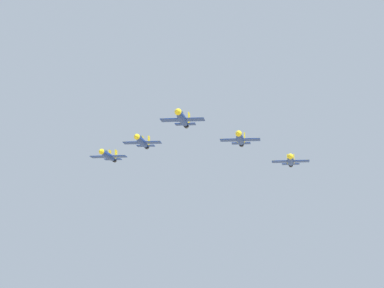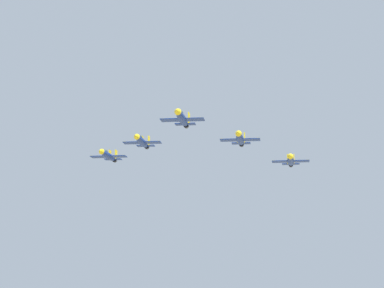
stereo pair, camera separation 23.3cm
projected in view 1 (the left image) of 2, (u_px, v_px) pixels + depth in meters
jet_lead at (182, 118)px, 173.20m from camera, size 11.86×15.92×3.74m
jet_left_wingman at (240, 139)px, 186.01m from camera, size 11.59×15.59×3.66m
jet_right_wingman at (142, 141)px, 189.33m from camera, size 11.15×15.02×3.52m
jet_left_outer at (291, 160)px, 198.61m from camera, size 11.82×15.28×3.62m
jet_right_outer at (108, 156)px, 205.74m from camera, size 11.77×15.38×3.64m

